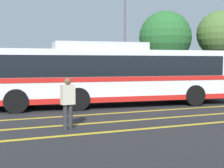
{
  "coord_description": "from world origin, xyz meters",
  "views": [
    {
      "loc": [
        -6.85,
        -14.34,
        2.09
      ],
      "look_at": [
        -1.36,
        -0.37,
        1.04
      ],
      "focal_mm": 50.0,
      "sensor_mm": 36.0,
      "label": 1
    }
  ],
  "objects_px": {
    "pedestrian_1": "(68,100)",
    "street_lamp": "(125,12)",
    "transit_bus": "(112,74)",
    "tree_3": "(220,34)",
    "tree_2": "(165,37)",
    "parked_car_1": "(5,89)",
    "parked_car_2": "(119,85)",
    "parked_car_3": "(192,83)"
  },
  "relations": [
    {
      "from": "transit_bus",
      "to": "tree_3",
      "type": "height_order",
      "value": "tree_3"
    },
    {
      "from": "street_lamp",
      "to": "tree_3",
      "type": "distance_m",
      "value": 9.67
    },
    {
      "from": "parked_car_2",
      "to": "tree_3",
      "type": "bearing_deg",
      "value": -68.26
    },
    {
      "from": "parked_car_1",
      "to": "street_lamp",
      "type": "relative_size",
      "value": 0.62
    },
    {
      "from": "transit_bus",
      "to": "street_lamp",
      "type": "distance_m",
      "value": 8.04
    },
    {
      "from": "pedestrian_1",
      "to": "parked_car_2",
      "type": "bearing_deg",
      "value": -131.08
    },
    {
      "from": "transit_bus",
      "to": "parked_car_2",
      "type": "xyz_separation_m",
      "value": [
        1.9,
        3.6,
        -0.8
      ]
    },
    {
      "from": "parked_car_2",
      "to": "tree_2",
      "type": "bearing_deg",
      "value": -48.77
    },
    {
      "from": "parked_car_3",
      "to": "tree_3",
      "type": "height_order",
      "value": "tree_3"
    },
    {
      "from": "tree_2",
      "to": "tree_3",
      "type": "xyz_separation_m",
      "value": [
        4.58,
        -1.27,
        0.33
      ]
    },
    {
      "from": "parked_car_1",
      "to": "parked_car_2",
      "type": "relative_size",
      "value": 1.12
    },
    {
      "from": "transit_bus",
      "to": "tree_3",
      "type": "distance_m",
      "value": 15.24
    },
    {
      "from": "tree_2",
      "to": "tree_3",
      "type": "bearing_deg",
      "value": -15.54
    },
    {
      "from": "transit_bus",
      "to": "street_lamp",
      "type": "bearing_deg",
      "value": 156.95
    },
    {
      "from": "transit_bus",
      "to": "tree_2",
      "type": "xyz_separation_m",
      "value": [
        8.3,
        8.86,
        2.64
      ]
    },
    {
      "from": "parked_car_1",
      "to": "parked_car_3",
      "type": "bearing_deg",
      "value": 93.82
    },
    {
      "from": "tree_3",
      "to": "pedestrian_1",
      "type": "bearing_deg",
      "value": -143.12
    },
    {
      "from": "street_lamp",
      "to": "tree_2",
      "type": "height_order",
      "value": "street_lamp"
    },
    {
      "from": "parked_car_3",
      "to": "transit_bus",
      "type": "bearing_deg",
      "value": 114.19
    },
    {
      "from": "pedestrian_1",
      "to": "tree_2",
      "type": "xyz_separation_m",
      "value": [
        11.52,
        13.35,
        3.27
      ]
    },
    {
      "from": "tree_2",
      "to": "transit_bus",
      "type": "bearing_deg",
      "value": -133.11
    },
    {
      "from": "tree_2",
      "to": "parked_car_3",
      "type": "bearing_deg",
      "value": -101.16
    },
    {
      "from": "pedestrian_1",
      "to": "tree_2",
      "type": "relative_size",
      "value": 0.25
    },
    {
      "from": "transit_bus",
      "to": "tree_2",
      "type": "relative_size",
      "value": 2.0
    },
    {
      "from": "pedestrian_1",
      "to": "street_lamp",
      "type": "relative_size",
      "value": 0.21
    },
    {
      "from": "parked_car_1",
      "to": "tree_3",
      "type": "relative_size",
      "value": 0.72
    },
    {
      "from": "parked_car_2",
      "to": "street_lamp",
      "type": "relative_size",
      "value": 0.55
    },
    {
      "from": "transit_bus",
      "to": "street_lamp",
      "type": "height_order",
      "value": "street_lamp"
    },
    {
      "from": "transit_bus",
      "to": "tree_3",
      "type": "bearing_deg",
      "value": 126.46
    },
    {
      "from": "pedestrian_1",
      "to": "transit_bus",
      "type": "bearing_deg",
      "value": -134.39
    },
    {
      "from": "parked_car_3",
      "to": "pedestrian_1",
      "type": "relative_size",
      "value": 2.47
    },
    {
      "from": "street_lamp",
      "to": "parked_car_1",
      "type": "bearing_deg",
      "value": -160.92
    },
    {
      "from": "street_lamp",
      "to": "tree_3",
      "type": "height_order",
      "value": "street_lamp"
    },
    {
      "from": "parked_car_2",
      "to": "street_lamp",
      "type": "xyz_separation_m",
      "value": [
        1.47,
        2.5,
        4.82
      ]
    },
    {
      "from": "street_lamp",
      "to": "tree_3",
      "type": "bearing_deg",
      "value": 8.94
    },
    {
      "from": "parked_car_1",
      "to": "tree_3",
      "type": "xyz_separation_m",
      "value": [
        17.64,
        4.31,
        3.82
      ]
    },
    {
      "from": "pedestrian_1",
      "to": "tree_2",
      "type": "bearing_deg",
      "value": -139.49
    },
    {
      "from": "parked_car_3",
      "to": "tree_3",
      "type": "relative_size",
      "value": 0.61
    },
    {
      "from": "tree_3",
      "to": "tree_2",
      "type": "bearing_deg",
      "value": 164.46
    },
    {
      "from": "parked_car_2",
      "to": "parked_car_3",
      "type": "bearing_deg",
      "value": -88.78
    },
    {
      "from": "street_lamp",
      "to": "pedestrian_1",
      "type": "bearing_deg",
      "value": -121.95
    },
    {
      "from": "pedestrian_1",
      "to": "tree_3",
      "type": "relative_size",
      "value": 0.25
    }
  ]
}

